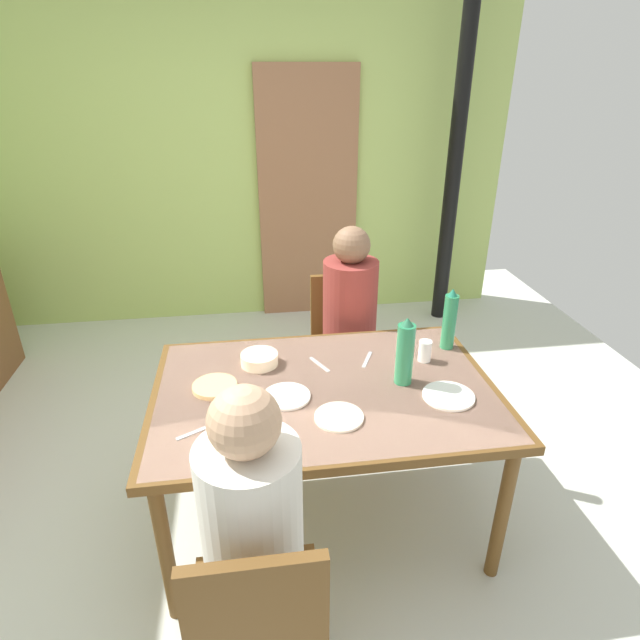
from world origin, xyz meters
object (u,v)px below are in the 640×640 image
at_px(chair_far_diner, 345,339).
at_px(water_bottle_green_near, 450,320).
at_px(water_bottle_green_far, 405,352).
at_px(serving_bowl_center, 259,359).
at_px(dining_table, 325,400).
at_px(person_far_diner, 350,305).
at_px(chair_near_diner, 258,620).
at_px(person_near_diner, 251,513).

height_order(chair_far_diner, water_bottle_green_near, water_bottle_green_near).
relative_size(water_bottle_green_far, serving_bowl_center, 1.82).
bearing_deg(water_bottle_green_far, serving_bowl_center, 158.66).
height_order(dining_table, person_far_diner, person_far_diner).
distance_m(chair_near_diner, water_bottle_green_near, 1.53).
bearing_deg(person_near_diner, water_bottle_green_far, 46.76).
height_order(chair_near_diner, serving_bowl_center, chair_near_diner).
distance_m(dining_table, chair_far_diner, 0.90).
distance_m(dining_table, water_bottle_green_near, 0.73).
xyz_separation_m(dining_table, person_far_diner, (0.25, 0.71, 0.12)).
height_order(person_far_diner, water_bottle_green_far, person_far_diner).
xyz_separation_m(person_far_diner, water_bottle_green_near, (0.39, -0.44, 0.09)).
relative_size(dining_table, water_bottle_green_near, 4.73).
bearing_deg(chair_near_diner, water_bottle_green_near, 49.13).
bearing_deg(water_bottle_green_near, chair_far_diner, 124.38).
bearing_deg(serving_bowl_center, water_bottle_green_near, 2.19).
bearing_deg(person_far_diner, chair_near_diner, 69.70).
xyz_separation_m(water_bottle_green_far, serving_bowl_center, (-0.61, 0.24, -0.12)).
bearing_deg(person_near_diner, serving_bowl_center, 86.53).
xyz_separation_m(person_near_diner, person_far_diner, (0.58, 1.42, 0.00)).
bearing_deg(person_far_diner, chair_far_diner, -90.00).
distance_m(chair_far_diner, water_bottle_green_far, 0.93).
bearing_deg(water_bottle_green_near, person_near_diner, -134.58).
bearing_deg(person_near_diner, chair_near_diner, -90.00).
xyz_separation_m(dining_table, chair_far_diner, (0.25, 0.85, -0.16)).
xyz_separation_m(chair_far_diner, person_far_diner, (-0.00, -0.14, 0.28)).
distance_m(dining_table, chair_near_diner, 0.92).
height_order(dining_table, water_bottle_green_near, water_bottle_green_near).
xyz_separation_m(chair_far_diner, serving_bowl_center, (-0.52, -0.61, 0.25)).
distance_m(chair_far_diner, person_far_diner, 0.31).
height_order(person_far_diner, serving_bowl_center, person_far_diner).
height_order(person_near_diner, serving_bowl_center, person_near_diner).
distance_m(chair_far_diner, person_near_diner, 1.68).
distance_m(person_far_diner, water_bottle_green_far, 0.72).
relative_size(dining_table, chair_near_diner, 1.68).
bearing_deg(chair_near_diner, dining_table, 68.95).
bearing_deg(water_bottle_green_far, dining_table, 179.91).
bearing_deg(water_bottle_green_near, water_bottle_green_far, -137.80).
height_order(water_bottle_green_near, water_bottle_green_far, same).
distance_m(water_bottle_green_near, serving_bowl_center, 0.92).
xyz_separation_m(person_near_diner, water_bottle_green_near, (0.97, 0.98, 0.09)).
bearing_deg(water_bottle_green_near, serving_bowl_center, -177.81).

